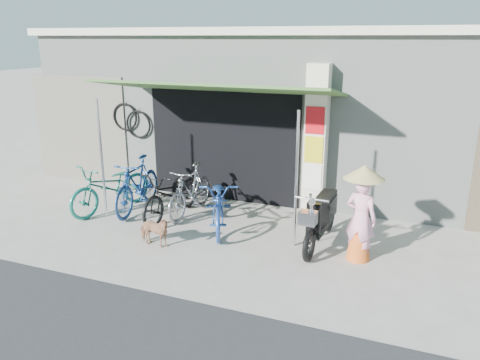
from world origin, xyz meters
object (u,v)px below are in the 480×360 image
at_px(bike_navy, 219,203).
at_px(bike_silver, 190,190).
at_px(bike_black, 172,194).
at_px(street_dog, 154,231).
at_px(bike_teal, 111,187).
at_px(moped, 321,218).
at_px(bike_blue, 137,185).
at_px(nun, 361,213).

bearing_deg(bike_navy, bike_silver, 128.75).
relative_size(bike_black, street_dog, 2.88).
bearing_deg(bike_navy, street_dog, -145.79).
relative_size(bike_teal, moped, 1.03).
relative_size(bike_blue, bike_navy, 0.97).
bearing_deg(bike_blue, bike_black, -11.41).
relative_size(bike_silver, nun, 1.08).
bearing_deg(bike_navy, nun, -30.74).
bearing_deg(nun, moped, -10.71).
bearing_deg(street_dog, bike_teal, 59.29).
bearing_deg(nun, bike_black, 7.90).
relative_size(bike_navy, street_dog, 2.92).
xyz_separation_m(street_dog, moped, (2.65, 1.13, 0.21)).
distance_m(bike_black, bike_navy, 1.12).
bearing_deg(bike_navy, bike_blue, 149.43).
xyz_separation_m(bike_silver, street_dog, (0.10, -1.59, -0.24)).
height_order(bike_blue, moped, bike_blue).
xyz_separation_m(bike_teal, nun, (5.07, -0.42, 0.29)).
bearing_deg(bike_black, nun, -4.09).
xyz_separation_m(bike_black, street_dog, (0.37, -1.32, -0.22)).
xyz_separation_m(bike_teal, bike_black, (1.36, 0.12, -0.01)).
distance_m(bike_teal, bike_navy, 2.46).
distance_m(bike_teal, bike_silver, 1.67).
height_order(bike_black, street_dog, bike_black).
bearing_deg(bike_teal, bike_black, 21.93).
xyz_separation_m(bike_blue, street_dog, (1.22, -1.40, -0.28)).
xyz_separation_m(bike_blue, bike_navy, (1.96, -0.26, -0.05)).
xyz_separation_m(bike_blue, moped, (3.87, -0.27, -0.07)).
bearing_deg(moped, nun, -24.06).
xyz_separation_m(bike_blue, bike_silver, (1.12, 0.19, -0.05)).
xyz_separation_m(bike_navy, street_dog, (-0.73, -1.14, -0.23)).
xyz_separation_m(bike_navy, nun, (2.61, -0.36, 0.29)).
height_order(bike_teal, bike_silver, bike_silver).
distance_m(bike_teal, bike_black, 1.36).
bearing_deg(bike_black, street_dog, -70.18).
distance_m(street_dog, moped, 2.89).
relative_size(bike_blue, bike_silver, 1.09).
bearing_deg(bike_silver, nun, -11.61).
bearing_deg(bike_silver, bike_black, -133.22).
distance_m(bike_black, moped, 3.02).
distance_m(bike_black, bike_silver, 0.38).
relative_size(bike_blue, bike_black, 0.98).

